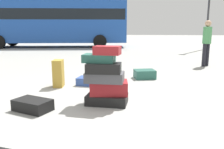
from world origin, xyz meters
name	(u,v)px	position (x,y,z in m)	size (l,w,h in m)	color
ground_plane	(119,101)	(0.00, 0.00, 0.00)	(80.00, 80.00, 0.00)	#9E9E99
suitcase_tower	(106,80)	(-0.23, -0.20, 0.45)	(0.81, 0.55, 1.06)	black
suitcase_navy_right_side	(93,81)	(-0.73, 1.17, 0.09)	(0.75, 0.39, 0.19)	#334F99
suitcase_teal_upright_blue	(145,74)	(0.52, 2.08, 0.12)	(0.54, 0.43, 0.24)	#26594C
suitcase_tan_foreground_far	(58,73)	(-1.52, 0.94, 0.32)	(0.22, 0.33, 0.63)	#B28C33
suitcase_black_left_side	(33,105)	(-1.40, -0.69, 0.10)	(0.62, 0.37, 0.19)	black
person_bearded_onlooker	(207,39)	(2.74, 4.43, 0.97)	(0.30, 0.30, 1.62)	black
parked_bus	(52,21)	(-5.75, 11.99, 1.83)	(10.53, 4.13, 3.15)	#1E4CA5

